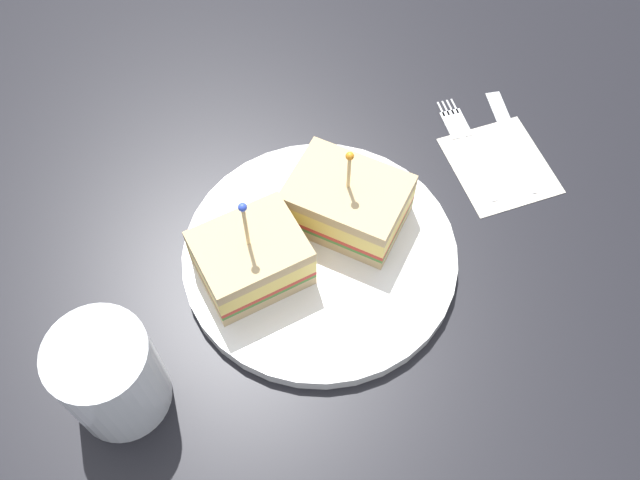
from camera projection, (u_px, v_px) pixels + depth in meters
ground_plane at (320, 265)px, 63.64cm from camera, size 97.58×97.58×2.00cm
plate at (320, 256)px, 62.20cm from camera, size 24.20×24.20×1.34cm
sandwich_half_front at (347, 202)px, 61.34cm from camera, size 12.25×11.85×9.38cm
sandwich_half_back at (251, 258)px, 58.38cm from camera, size 7.40×9.03×10.53cm
drink_glass at (112, 378)px, 52.79cm from camera, size 7.57×7.57×9.29cm
napkin at (500, 165)px, 68.10cm from camera, size 10.82×9.93×0.15cm
fork at (463, 136)px, 69.81cm from camera, size 13.02×3.19×0.35cm
knife at (510, 134)px, 69.98cm from camera, size 12.83×4.30×0.35cm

